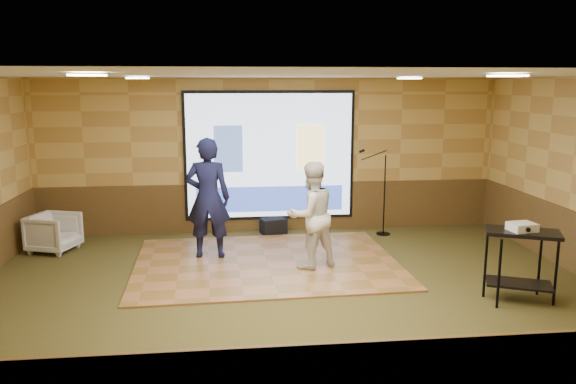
{
  "coord_description": "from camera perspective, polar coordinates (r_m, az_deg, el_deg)",
  "views": [
    {
      "loc": [
        -0.84,
        -7.39,
        2.89
      ],
      "look_at": [
        0.06,
        0.75,
        1.3
      ],
      "focal_mm": 35.0,
      "sensor_mm": 36.0,
      "label": 1
    }
  ],
  "objects": [
    {
      "name": "wainscot_back",
      "position": [
        11.16,
        -1.85,
        -1.51
      ],
      "size": [
        9.0,
        0.04,
        0.95
      ],
      "primitive_type": "cube",
      "color": "#51371B",
      "rests_on": "ground"
    },
    {
      "name": "downlight_ne",
      "position": [
        9.68,
        12.23,
        11.22
      ],
      "size": [
        0.32,
        0.32,
        0.02
      ],
      "primitive_type": "cube",
      "color": "beige",
      "rests_on": "room_shell"
    },
    {
      "name": "av_table",
      "position": [
        8.11,
        22.63,
        -5.64
      ],
      "size": [
        0.93,
        0.49,
        0.98
      ],
      "rotation": [
        0.0,
        0.0,
        -0.41
      ],
      "color": "black",
      "rests_on": "ground"
    },
    {
      "name": "dance_floor",
      "position": [
        9.23,
        -2.17,
        -7.17
      ],
      "size": [
        4.33,
        3.36,
        0.03
      ],
      "primitive_type": "cube",
      "rotation": [
        0.0,
        0.0,
        0.03
      ],
      "color": "#9C6239",
      "rests_on": "ground"
    },
    {
      "name": "banquet_chair",
      "position": [
        10.6,
        -22.69,
        -3.83
      ],
      "size": [
        0.93,
        0.91,
        0.67
      ],
      "primitive_type": "imported",
      "rotation": [
        0.0,
        0.0,
        1.24
      ],
      "color": "gray",
      "rests_on": "ground"
    },
    {
      "name": "mic_stand",
      "position": [
        10.98,
        9.43,
        -1.77
      ],
      "size": [
        0.66,
        0.27,
        1.68
      ],
      "rotation": [
        0.0,
        0.0,
        -0.21
      ],
      "color": "black",
      "rests_on": "ground"
    },
    {
      "name": "room_shell",
      "position": [
        7.48,
        0.17,
        4.88
      ],
      "size": [
        9.04,
        7.04,
        3.02
      ],
      "color": "tan",
      "rests_on": "ground"
    },
    {
      "name": "downlight_nw",
      "position": [
        9.29,
        -15.02,
        11.11
      ],
      "size": [
        0.32,
        0.32,
        0.02
      ],
      "primitive_type": "cube",
      "color": "beige",
      "rests_on": "room_shell"
    },
    {
      "name": "player_left",
      "position": [
        9.33,
        -8.13,
        -0.6
      ],
      "size": [
        0.77,
        0.54,
        2.0
      ],
      "primitive_type": "imported",
      "rotation": [
        0.0,
        0.0,
        3.06
      ],
      "color": "#12163B",
      "rests_on": "dance_floor"
    },
    {
      "name": "player_right",
      "position": [
        8.75,
        2.37,
        -2.36
      ],
      "size": [
        1.0,
        0.9,
        1.68
      ],
      "primitive_type": "imported",
      "rotation": [
        0.0,
        0.0,
        3.53
      ],
      "color": "silver",
      "rests_on": "dance_floor"
    },
    {
      "name": "duffel_bag",
      "position": [
        10.99,
        -1.49,
        -3.47
      ],
      "size": [
        0.55,
        0.44,
        0.3
      ],
      "primitive_type": "cube",
      "rotation": [
        0.0,
        0.0,
        0.29
      ],
      "color": "black",
      "rests_on": "ground"
    },
    {
      "name": "ground",
      "position": [
        7.98,
        0.16,
        -10.25
      ],
      "size": [
        9.0,
        9.0,
        0.0
      ],
      "primitive_type": "plane",
      "color": "#2A3618",
      "rests_on": "ground"
    },
    {
      "name": "downlight_sw",
      "position": [
        6.04,
        -19.7,
        11.12
      ],
      "size": [
        0.32,
        0.32,
        0.02
      ],
      "primitive_type": "cube",
      "color": "beige",
      "rests_on": "room_shell"
    },
    {
      "name": "projector",
      "position": [
        8.01,
        22.69,
        -3.29
      ],
      "size": [
        0.36,
        0.31,
        0.11
      ],
      "primitive_type": "cube",
      "rotation": [
        0.0,
        0.0,
        0.14
      ],
      "color": "white",
      "rests_on": "av_table"
    },
    {
      "name": "projector_screen",
      "position": [
        10.95,
        -1.87,
        3.56
      ],
      "size": [
        3.32,
        0.06,
        2.52
      ],
      "color": "black",
      "rests_on": "room_shell"
    },
    {
      "name": "downlight_se",
      "position": [
        6.63,
        21.4,
        10.94
      ],
      "size": [
        0.32,
        0.32,
        0.02
      ],
      "primitive_type": "cube",
      "color": "beige",
      "rests_on": "room_shell"
    }
  ]
}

